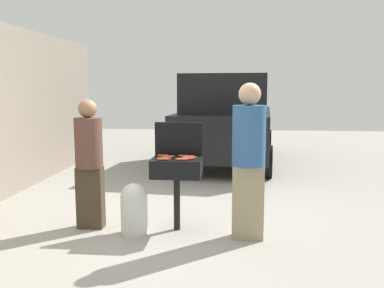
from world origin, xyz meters
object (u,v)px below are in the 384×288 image
(hot_dog_8, at_px, (163,160))
(person_left, at_px, (89,159))
(hot_dog_5, at_px, (192,158))
(hot_dog_12, at_px, (189,156))
(hot_dog_11, at_px, (167,157))
(hot_dog_13, at_px, (187,158))
(parked_minivan, at_px, (228,119))
(person_right, at_px, (249,156))
(hot_dog_7, at_px, (163,156))
(bbq_grill, at_px, (177,170))
(propane_tank, at_px, (134,208))
(hot_dog_2, at_px, (163,158))
(hot_dog_1, at_px, (169,156))
(hot_dog_4, at_px, (188,159))
(hot_dog_10, at_px, (165,159))
(hot_dog_9, at_px, (188,157))
(hot_dog_0, at_px, (184,156))
(hot_dog_3, at_px, (183,160))
(hot_dog_6, at_px, (181,159))

(hot_dog_8, xyz_separation_m, person_left, (-0.94, 0.14, -0.04))
(hot_dog_5, height_order, hot_dog_12, same)
(hot_dog_11, bearing_deg, hot_dog_13, -9.13)
(hot_dog_5, height_order, parked_minivan, parked_minivan)
(hot_dog_11, xyz_separation_m, person_right, (0.97, -0.22, 0.07))
(hot_dog_7, relative_size, hot_dog_11, 1.00)
(bbq_grill, xyz_separation_m, propane_tank, (-0.49, -0.19, -0.43))
(hot_dog_2, relative_size, hot_dog_8, 1.00)
(hot_dog_11, distance_m, hot_dog_12, 0.28)
(bbq_grill, height_order, hot_dog_1, hot_dog_1)
(hot_dog_2, height_order, hot_dog_12, same)
(hot_dog_4, xyz_separation_m, propane_tank, (-0.64, -0.11, -0.58))
(bbq_grill, relative_size, hot_dog_5, 6.85)
(hot_dog_10, xyz_separation_m, person_left, (-0.96, 0.10, -0.04))
(hot_dog_1, height_order, hot_dog_7, same)
(hot_dog_10, xyz_separation_m, hot_dog_11, (0.00, 0.12, 0.00))
(hot_dog_4, xyz_separation_m, hot_dog_7, (-0.34, 0.21, 0.00))
(hot_dog_9, bearing_deg, hot_dog_5, -32.42)
(propane_tank, bearing_deg, hot_dog_0, 28.40)
(hot_dog_3, distance_m, person_left, 1.18)
(bbq_grill, relative_size, hot_dog_8, 6.85)
(hot_dog_7, xyz_separation_m, hot_dog_8, (0.05, -0.28, 0.00))
(hot_dog_9, distance_m, person_left, 1.21)
(hot_dog_12, relative_size, parked_minivan, 0.03)
(hot_dog_4, xyz_separation_m, hot_dog_12, (-0.00, 0.17, 0.00))
(hot_dog_7, height_order, hot_dog_11, same)
(hot_dog_0, height_order, person_left, person_left)
(hot_dog_3, bearing_deg, hot_dog_5, 58.72)
(hot_dog_5, xyz_separation_m, hot_dog_10, (-0.30, -0.12, 0.00))
(hot_dog_4, height_order, hot_dog_6, same)
(hot_dog_6, xyz_separation_m, hot_dog_8, (-0.20, -0.05, 0.00))
(bbq_grill, xyz_separation_m, hot_dog_11, (-0.12, 0.00, 0.15))
(person_right, distance_m, parked_minivan, 4.85)
(bbq_grill, relative_size, person_left, 0.56)
(hot_dog_4, xyz_separation_m, hot_dog_10, (-0.27, -0.04, 0.00))
(hot_dog_6, relative_size, hot_dog_7, 1.00)
(hot_dog_9, bearing_deg, propane_tank, -160.86)
(hot_dog_6, xyz_separation_m, hot_dog_11, (-0.18, 0.12, 0.00))
(hot_dog_3, xyz_separation_m, hot_dog_10, (-0.21, 0.03, 0.00))
(hot_dog_1, bearing_deg, propane_tank, -147.24)
(hot_dog_13, xyz_separation_m, person_left, (-1.21, 0.02, -0.04))
(bbq_grill, distance_m, propane_tank, 0.68)
(bbq_grill, relative_size, hot_dog_2, 6.85)
(hot_dog_4, height_order, person_left, person_left)
(hot_dog_2, xyz_separation_m, person_left, (-0.92, 0.05, -0.04))
(hot_dog_4, height_order, hot_dog_12, same)
(person_left, bearing_deg, hot_dog_3, 4.72)
(hot_dog_2, relative_size, hot_dog_9, 1.00)
(propane_tank, bearing_deg, hot_dog_4, 9.37)
(hot_dog_10, distance_m, propane_tank, 0.69)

